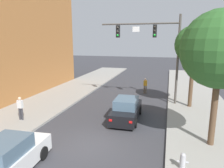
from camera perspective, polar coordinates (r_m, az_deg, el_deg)
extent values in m
plane|color=#38383D|center=(11.87, -6.19, -16.38)|extent=(120.00, 120.00, 0.00)
cube|color=#99968E|center=(11.45, 27.66, -18.50)|extent=(5.00, 60.00, 0.15)
cylinder|color=#514C47|center=(18.52, 17.48, 6.12)|extent=(0.20, 0.20, 7.50)
cylinder|color=#514C47|center=(18.67, 7.44, 15.98)|extent=(6.65, 0.14, 0.14)
cube|color=black|center=(18.49, 11.60, 13.94)|extent=(0.32, 0.28, 1.05)
sphere|color=#2D2823|center=(18.36, 11.61, 14.99)|extent=(0.18, 0.18, 0.18)
sphere|color=#2D2823|center=(18.34, 11.56, 13.96)|extent=(0.18, 0.18, 0.18)
sphere|color=green|center=(18.33, 11.52, 12.93)|extent=(0.18, 0.18, 0.18)
cube|color=black|center=(18.99, 1.64, 14.12)|extent=(0.32, 0.28, 1.05)
sphere|color=#2D2823|center=(18.86, 1.54, 15.14)|extent=(0.18, 0.18, 0.18)
sphere|color=#2D2823|center=(18.84, 1.53, 14.14)|extent=(0.18, 0.18, 0.18)
sphere|color=green|center=(18.84, 1.53, 13.13)|extent=(0.18, 0.18, 0.18)
cube|color=white|center=(18.66, 6.56, 14.62)|extent=(0.60, 0.03, 0.44)
cube|color=black|center=(15.13, 3.95, -7.58)|extent=(1.80, 4.24, 0.80)
cube|color=slate|center=(14.77, 3.89, -5.14)|extent=(1.55, 2.03, 0.64)
cylinder|color=black|center=(16.57, 1.97, -6.68)|extent=(0.23, 0.64, 0.64)
cylinder|color=black|center=(16.33, 7.56, -7.07)|extent=(0.23, 0.64, 0.64)
cylinder|color=black|center=(14.19, -0.27, -9.96)|extent=(0.23, 0.64, 0.64)
cylinder|color=black|center=(13.91, 6.30, -10.51)|extent=(0.23, 0.64, 0.64)
cube|color=red|center=(13.28, -0.44, -9.87)|extent=(0.20, 0.04, 0.14)
cube|color=red|center=(13.04, 5.08, -10.34)|extent=(0.20, 0.04, 0.14)
cube|color=silver|center=(10.42, -26.29, -18.46)|extent=(1.93, 4.29, 0.80)
cube|color=slate|center=(9.98, -27.23, -15.24)|extent=(1.61, 2.08, 0.64)
cylinder|color=black|center=(11.87, -25.35, -15.80)|extent=(0.25, 0.65, 0.64)
cylinder|color=black|center=(11.03, -18.35, -17.43)|extent=(0.25, 0.65, 0.64)
cylinder|color=#333338|center=(16.05, -23.82, -7.40)|extent=(0.14, 0.14, 0.85)
cylinder|color=#333338|center=(15.94, -23.31, -7.49)|extent=(0.14, 0.14, 0.85)
cube|color=silver|center=(15.78, -23.78, -5.03)|extent=(0.36, 0.22, 0.56)
sphere|color=beige|center=(15.68, -23.90, -3.63)|extent=(0.22, 0.22, 0.22)
cylinder|color=brown|center=(22.52, 8.79, -1.48)|extent=(0.14, 0.14, 0.85)
cylinder|color=brown|center=(22.50, 9.25, -1.50)|extent=(0.14, 0.14, 0.85)
cube|color=orange|center=(22.36, 9.08, 0.27)|extent=(0.36, 0.22, 0.56)
sphere|color=beige|center=(22.28, 9.11, 1.27)|extent=(0.22, 0.22, 0.22)
cylinder|color=#B2B2B7|center=(10.14, 18.69, -19.57)|extent=(0.24, 0.24, 0.55)
sphere|color=#B2B2B7|center=(9.97, 18.82, -17.92)|extent=(0.22, 0.22, 0.22)
cylinder|color=#B2B2B7|center=(10.11, 17.62, -19.40)|extent=(0.12, 0.09, 0.09)
cylinder|color=#B2B2B7|center=(10.14, 19.77, -19.47)|extent=(0.12, 0.09, 0.09)
cylinder|color=brown|center=(12.13, 25.96, -6.99)|extent=(0.32, 0.32, 3.57)
sphere|color=#2D6028|center=(11.56, 27.44, 8.39)|extent=(3.87, 3.87, 3.87)
cylinder|color=brown|center=(18.30, 20.79, 0.21)|extent=(0.32, 0.32, 3.96)
sphere|color=#2D6028|center=(17.97, 21.54, 9.99)|extent=(3.04, 3.04, 3.04)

